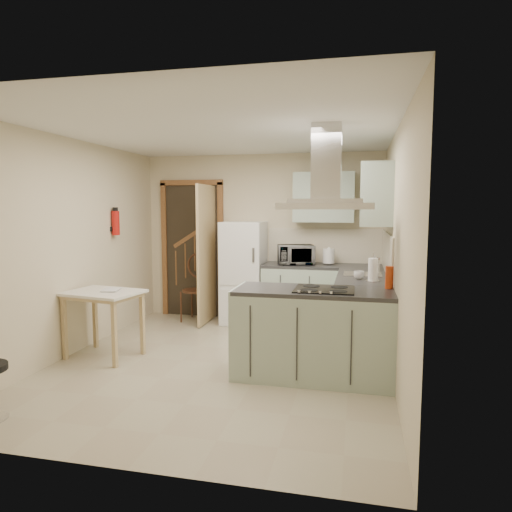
% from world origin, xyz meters
% --- Properties ---
extents(floor, '(4.20, 4.20, 0.00)m').
position_xyz_m(floor, '(0.00, 0.00, 0.00)').
color(floor, tan).
rests_on(floor, ground).
extents(ceiling, '(4.20, 4.20, 0.00)m').
position_xyz_m(ceiling, '(0.00, 0.00, 2.50)').
color(ceiling, silver).
rests_on(ceiling, back_wall).
extents(back_wall, '(3.60, 0.00, 3.60)m').
position_xyz_m(back_wall, '(0.00, 2.10, 1.25)').
color(back_wall, beige).
rests_on(back_wall, floor).
extents(left_wall, '(0.00, 4.20, 4.20)m').
position_xyz_m(left_wall, '(-1.80, 0.00, 1.25)').
color(left_wall, beige).
rests_on(left_wall, floor).
extents(right_wall, '(0.00, 4.20, 4.20)m').
position_xyz_m(right_wall, '(1.80, 0.00, 1.25)').
color(right_wall, beige).
rests_on(right_wall, floor).
extents(doorway, '(1.10, 0.12, 2.10)m').
position_xyz_m(doorway, '(-1.10, 2.07, 1.05)').
color(doorway, brown).
rests_on(doorway, floor).
extents(fridge, '(0.60, 0.60, 1.50)m').
position_xyz_m(fridge, '(-0.20, 1.80, 0.75)').
color(fridge, white).
rests_on(fridge, floor).
extents(counter_back, '(1.08, 0.60, 0.90)m').
position_xyz_m(counter_back, '(0.66, 1.80, 0.45)').
color(counter_back, '#9EB2A0').
rests_on(counter_back, floor).
extents(counter_right, '(0.60, 1.95, 0.90)m').
position_xyz_m(counter_right, '(1.50, 1.12, 0.45)').
color(counter_right, '#9EB2A0').
rests_on(counter_right, floor).
extents(splashback, '(1.68, 0.02, 0.50)m').
position_xyz_m(splashback, '(0.96, 2.09, 1.15)').
color(splashback, beige).
rests_on(splashback, counter_back).
extents(wall_cabinet_back, '(0.85, 0.35, 0.70)m').
position_xyz_m(wall_cabinet_back, '(0.95, 1.93, 1.85)').
color(wall_cabinet_back, '#9EB2A0').
rests_on(wall_cabinet_back, back_wall).
extents(wall_cabinet_right, '(0.35, 0.90, 0.70)m').
position_xyz_m(wall_cabinet_right, '(1.62, 0.85, 1.85)').
color(wall_cabinet_right, '#9EB2A0').
rests_on(wall_cabinet_right, right_wall).
extents(peninsula, '(1.55, 0.65, 0.90)m').
position_xyz_m(peninsula, '(1.02, -0.18, 0.45)').
color(peninsula, '#9EB2A0').
rests_on(peninsula, floor).
extents(hob, '(0.58, 0.50, 0.01)m').
position_xyz_m(hob, '(1.12, -0.18, 0.91)').
color(hob, black).
rests_on(hob, peninsula).
extents(extractor_hood, '(0.90, 0.55, 0.10)m').
position_xyz_m(extractor_hood, '(1.12, -0.18, 1.72)').
color(extractor_hood, silver).
rests_on(extractor_hood, ceiling).
extents(sink, '(0.45, 0.40, 0.01)m').
position_xyz_m(sink, '(1.50, 0.95, 0.91)').
color(sink, silver).
rests_on(sink, counter_right).
extents(fire_extinguisher, '(0.10, 0.10, 0.32)m').
position_xyz_m(fire_extinguisher, '(-1.74, 0.90, 1.50)').
color(fire_extinguisher, '#B2140F').
rests_on(fire_extinguisher, left_wall).
extents(drop_leaf_table, '(0.90, 0.74, 0.76)m').
position_xyz_m(drop_leaf_table, '(-1.37, -0.07, 0.38)').
color(drop_leaf_table, tan).
rests_on(drop_leaf_table, floor).
extents(bentwood_chair, '(0.47, 0.47, 0.93)m').
position_xyz_m(bentwood_chair, '(-0.93, 1.74, 0.46)').
color(bentwood_chair, '#431E16').
rests_on(bentwood_chair, floor).
extents(microwave, '(0.57, 0.47, 0.27)m').
position_xyz_m(microwave, '(0.58, 1.77, 1.04)').
color(microwave, black).
rests_on(microwave, counter_back).
extents(kettle, '(0.20, 0.20, 0.25)m').
position_xyz_m(kettle, '(1.03, 1.85, 1.02)').
color(kettle, white).
rests_on(kettle, counter_back).
extents(cereal_box, '(0.07, 0.18, 0.27)m').
position_xyz_m(cereal_box, '(0.76, 1.93, 1.03)').
color(cereal_box, orange).
rests_on(cereal_box, counter_back).
extents(soap_bottle, '(0.09, 0.09, 0.18)m').
position_xyz_m(soap_bottle, '(1.65, 1.44, 0.99)').
color(soap_bottle, '#9E9DA8').
rests_on(soap_bottle, counter_right).
extents(paper_towel, '(0.11, 0.11, 0.27)m').
position_xyz_m(paper_towel, '(1.60, 0.45, 1.03)').
color(paper_towel, white).
rests_on(paper_towel, counter_right).
extents(cup, '(0.14, 0.14, 0.09)m').
position_xyz_m(cup, '(1.46, 0.57, 0.95)').
color(cup, white).
rests_on(cup, counter_right).
extents(red_bottle, '(0.10, 0.10, 0.23)m').
position_xyz_m(red_bottle, '(1.75, 0.02, 1.01)').
color(red_bottle, '#C53C10').
rests_on(red_bottle, peninsula).
extents(book, '(0.23, 0.28, 0.11)m').
position_xyz_m(book, '(-1.39, -0.04, 0.82)').
color(book, brown).
rests_on(book, drop_leaf_table).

